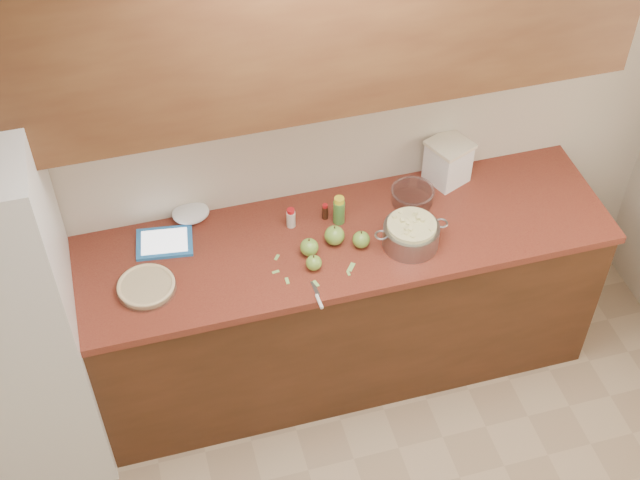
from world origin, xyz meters
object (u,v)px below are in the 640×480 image
object	(u,v)px
tablet	(164,242)
pie	(146,287)
colander	(411,234)
flour_canister	(448,161)

from	to	relation	value
tablet	pie	bearing A→B (deg)	-106.46
colander	flour_canister	distance (m)	0.48
colander	tablet	world-z (taller)	colander
colander	tablet	bearing A→B (deg)	164.59
flour_canister	tablet	bearing A→B (deg)	-176.90
flour_canister	tablet	size ratio (longest dim) A/B	0.87
colander	flour_canister	size ratio (longest dim) A/B	1.45
pie	colander	distance (m)	1.16
colander	flour_canister	xyz separation A→B (m)	(0.31, 0.36, 0.05)
flour_canister	colander	bearing A→B (deg)	-130.32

